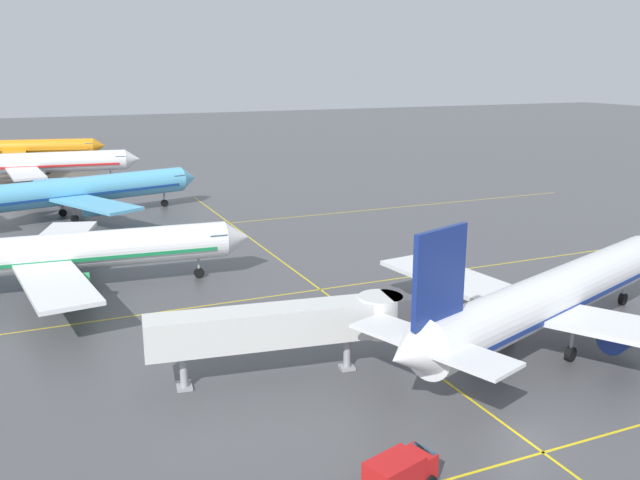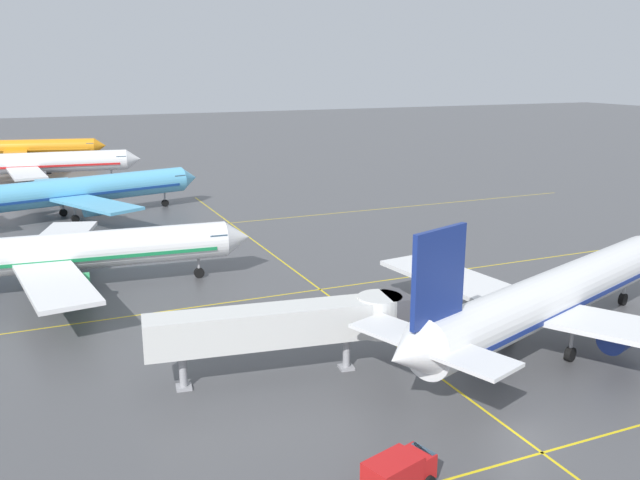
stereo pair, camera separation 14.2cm
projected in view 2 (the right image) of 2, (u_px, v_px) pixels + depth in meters
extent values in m
plane|color=#4C4C4F|center=(520.00, 436.00, 41.97)|extent=(600.00, 600.00, 0.00)
cylinder|color=white|center=(555.00, 294.00, 54.94)|extent=(33.09, 14.98, 4.00)
cone|color=white|center=(409.00, 354.00, 42.60)|extent=(4.44, 4.70, 3.80)
cube|color=navy|center=(439.00, 276.00, 43.27)|extent=(4.89, 2.04, 6.31)
cube|color=white|center=(471.00, 359.00, 41.83)|extent=(5.00, 6.28, 0.25)
cube|color=white|center=(394.00, 331.00, 46.29)|extent=(5.00, 6.28, 0.25)
cube|color=white|center=(456.00, 280.00, 60.73)|extent=(7.47, 16.36, 0.42)
cylinder|color=navy|center=(621.00, 335.00, 51.71)|extent=(4.11, 3.27, 2.21)
cylinder|color=navy|center=(497.00, 300.00, 59.45)|extent=(4.11, 3.27, 2.21)
cube|color=#385166|center=(637.00, 252.00, 65.22)|extent=(3.01, 4.10, 0.74)
cube|color=navy|center=(555.00, 300.00, 55.07)|extent=(30.56, 14.12, 0.38)
cylinder|color=#99999E|center=(624.00, 288.00, 64.62)|extent=(0.29, 0.29, 1.74)
cylinder|color=black|center=(623.00, 299.00, 64.91)|extent=(1.25, 0.83, 1.16)
cylinder|color=#99999E|center=(571.00, 340.00, 52.26)|extent=(0.29, 0.29, 1.74)
cylinder|color=black|center=(570.00, 354.00, 52.55)|extent=(1.25, 0.83, 1.16)
cylinder|color=#99999E|center=(509.00, 321.00, 56.13)|extent=(0.29, 0.29, 1.74)
cylinder|color=black|center=(508.00, 334.00, 56.42)|extent=(1.25, 0.83, 1.16)
cylinder|color=white|center=(68.00, 252.00, 68.24)|extent=(32.39, 6.40, 3.82)
cone|color=white|center=(237.00, 238.00, 73.71)|extent=(2.91, 3.94, 3.75)
cube|color=white|center=(55.00, 283.00, 60.24)|extent=(7.13, 15.64, 0.40)
cube|color=white|center=(60.00, 238.00, 75.90)|extent=(9.33, 15.95, 0.40)
cylinder|color=#2D9956|center=(71.00, 285.00, 63.99)|extent=(3.58, 2.38, 2.11)
cylinder|color=#2D9956|center=(73.00, 256.00, 73.57)|extent=(3.58, 2.38, 2.11)
cube|color=#385166|center=(216.00, 235.00, 72.85)|extent=(2.09, 3.65, 0.70)
cube|color=#197F47|center=(69.00, 256.00, 68.36)|extent=(29.83, 6.23, 0.36)
cylinder|color=#99999E|center=(199.00, 263.00, 72.97)|extent=(0.28, 0.28, 1.66)
cylinder|color=black|center=(199.00, 273.00, 73.25)|extent=(1.14, 0.54, 1.11)
cylinder|color=#99999E|center=(48.00, 284.00, 65.83)|extent=(0.28, 0.28, 1.66)
cylinder|color=black|center=(49.00, 295.00, 66.10)|extent=(1.14, 0.54, 1.11)
cylinder|color=#99999E|center=(50.00, 270.00, 70.61)|extent=(0.28, 0.28, 1.66)
cylinder|color=black|center=(51.00, 280.00, 70.89)|extent=(1.14, 0.54, 1.11)
cylinder|color=#5BB7E5|center=(81.00, 190.00, 101.40)|extent=(33.10, 12.05, 3.94)
cone|color=#5BB7E5|center=(189.00, 178.00, 112.07)|extent=(3.57, 4.41, 3.86)
cube|color=#5BB7E5|center=(96.00, 204.00, 94.21)|extent=(11.73, 16.32, 0.41)
cube|color=#5BB7E5|center=(56.00, 187.00, 107.66)|extent=(6.03, 15.75, 0.41)
cylinder|color=#5BB7E5|center=(96.00, 208.00, 97.90)|extent=(3.95, 2.98, 2.18)
cylinder|color=#5BB7E5|center=(71.00, 197.00, 106.13)|extent=(3.95, 2.98, 2.18)
cube|color=#385166|center=(175.00, 176.00, 110.51)|extent=(2.71, 3.97, 0.73)
cube|color=navy|center=(81.00, 193.00, 101.52)|extent=(30.54, 11.43, 0.37)
cylinder|color=#99999E|center=(165.00, 196.00, 110.06)|extent=(0.29, 0.29, 1.71)
cylinder|color=black|center=(165.00, 203.00, 110.34)|extent=(1.22, 0.73, 1.14)
cylinder|color=#99999E|center=(75.00, 211.00, 98.74)|extent=(0.29, 0.29, 1.71)
cylinder|color=black|center=(75.00, 219.00, 99.03)|extent=(1.22, 0.73, 1.14)
cylinder|color=#99999E|center=(63.00, 205.00, 102.86)|extent=(0.29, 0.29, 1.71)
cylinder|color=black|center=(63.00, 213.00, 103.14)|extent=(1.22, 0.73, 1.14)
cylinder|color=white|center=(37.00, 163.00, 129.54)|extent=(33.51, 7.71, 3.95)
cone|color=white|center=(134.00, 159.00, 134.65)|extent=(3.13, 4.16, 3.87)
cube|color=white|center=(26.00, 173.00, 121.22)|extent=(6.87, 16.04, 0.42)
cube|color=white|center=(36.00, 160.00, 137.59)|extent=(10.09, 16.51, 0.42)
cylinder|color=#4C4C51|center=(36.00, 177.00, 125.09)|extent=(3.76, 2.57, 2.18)
cylinder|color=#4C4C51|center=(42.00, 169.00, 135.10)|extent=(3.76, 2.57, 2.18)
cube|color=#385166|center=(121.00, 157.00, 133.83)|extent=(2.27, 3.82, 0.73)
cube|color=red|center=(37.00, 165.00, 129.67)|extent=(30.87, 7.45, 0.37)
cylinder|color=#99999E|center=(111.00, 173.00, 134.02)|extent=(0.29, 0.29, 1.72)
cylinder|color=black|center=(112.00, 179.00, 134.30)|extent=(1.19, 0.60, 1.14)
cylinder|color=#99999E|center=(25.00, 179.00, 127.09)|extent=(0.29, 0.29, 1.72)
cylinder|color=black|center=(26.00, 185.00, 127.37)|extent=(1.19, 0.60, 1.14)
cylinder|color=#99999E|center=(28.00, 174.00, 132.09)|extent=(0.29, 0.29, 1.72)
cylinder|color=black|center=(29.00, 180.00, 132.38)|extent=(1.19, 0.60, 1.14)
cylinder|color=orange|center=(27.00, 147.00, 157.63)|extent=(30.37, 10.10, 3.60)
cone|color=orange|center=(100.00, 146.00, 160.67)|extent=(3.17, 3.98, 3.53)
cube|color=orange|center=(15.00, 154.00, 149.95)|extent=(5.06, 14.26, 0.38)
cube|color=orange|center=(31.00, 146.00, 165.25)|extent=(10.38, 14.97, 0.38)
cylinder|color=#333338|center=(24.00, 158.00, 153.44)|extent=(3.58, 2.64, 1.99)
cylinder|color=#333338|center=(34.00, 152.00, 162.80)|extent=(3.58, 2.64, 1.99)
cube|color=#385166|center=(91.00, 144.00, 160.13)|extent=(2.38, 3.60, 0.66)
cube|color=orange|center=(28.00, 149.00, 157.74)|extent=(28.01, 9.60, 0.34)
cylinder|color=#99999E|center=(83.00, 156.00, 160.50)|extent=(0.27, 0.27, 1.56)
cylinder|color=black|center=(84.00, 160.00, 160.76)|extent=(1.11, 0.64, 1.04)
cylinder|color=#99999E|center=(17.00, 159.00, 155.52)|extent=(0.27, 0.27, 1.56)
cylinder|color=black|center=(18.00, 163.00, 155.78)|extent=(1.11, 0.64, 1.04)
cylinder|color=#99999E|center=(22.00, 156.00, 160.20)|extent=(0.27, 0.27, 1.56)
cylinder|color=black|center=(23.00, 160.00, 160.46)|extent=(1.11, 0.64, 1.04)
cube|color=yellow|center=(542.00, 453.00, 40.19)|extent=(121.94, 0.20, 0.01)
cube|color=yellow|center=(320.00, 289.00, 69.52)|extent=(121.94, 0.20, 0.01)
cube|color=yellow|center=(230.00, 223.00, 98.85)|extent=(121.94, 0.20, 0.01)
cube|color=yellow|center=(320.00, 289.00, 69.52)|extent=(0.20, 109.07, 0.01)
cube|color=red|center=(392.00, 474.00, 35.96)|extent=(3.42, 2.68, 1.70)
cube|color=red|center=(417.00, 463.00, 37.22)|extent=(1.76, 2.10, 1.40)
cube|color=#385166|center=(423.00, 454.00, 37.44)|extent=(0.81, 1.64, 0.70)
cylinder|color=black|center=(403.00, 467.00, 38.06)|extent=(0.85, 0.50, 0.80)
cube|color=silver|center=(267.00, 326.00, 48.77)|extent=(17.60, 5.09, 2.70)
cylinder|color=silver|center=(380.00, 315.00, 51.03)|extent=(3.38, 3.38, 2.97)
cube|color=#47474C|center=(396.00, 313.00, 51.37)|extent=(2.00, 3.16, 2.97)
cylinder|color=#99999E|center=(346.00, 344.00, 50.87)|extent=(0.56, 0.56, 4.10)
cube|color=#99999E|center=(346.00, 367.00, 51.35)|extent=(1.24, 1.24, 0.20)
cylinder|color=#99999E|center=(183.00, 362.00, 47.70)|extent=(0.56, 0.56, 4.10)
cube|color=#99999E|center=(184.00, 387.00, 48.18)|extent=(1.24, 1.24, 0.20)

